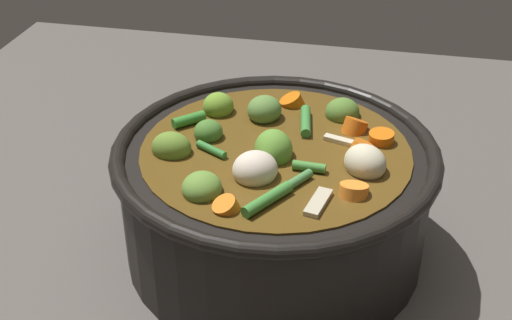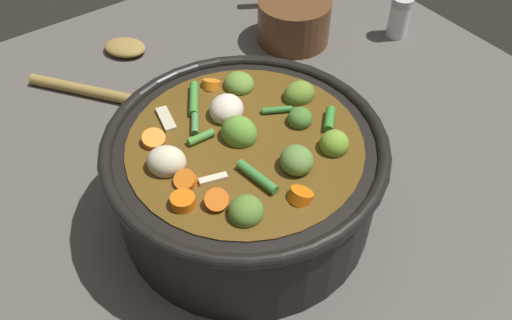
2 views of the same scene
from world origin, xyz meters
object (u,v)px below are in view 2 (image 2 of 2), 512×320
wooden_spoon (110,66)px  salt_shaker (399,17)px  cooking_pot (246,175)px  small_saucepan (294,19)px

wooden_spoon → salt_shaker: (0.20, 0.45, 0.03)m
cooking_pot → small_saucepan: 0.39m
cooking_pot → small_saucepan: cooking_pot is taller
salt_shaker → small_saucepan: small_saucepan is taller
small_saucepan → salt_shaker: bearing=57.4°
cooking_pot → wooden_spoon: size_ratio=1.54×
cooking_pot → wooden_spoon: 0.37m
wooden_spoon → small_saucepan: size_ratio=1.04×
salt_shaker → small_saucepan: 0.18m
cooking_pot → small_saucepan: (-0.26, 0.28, -0.03)m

